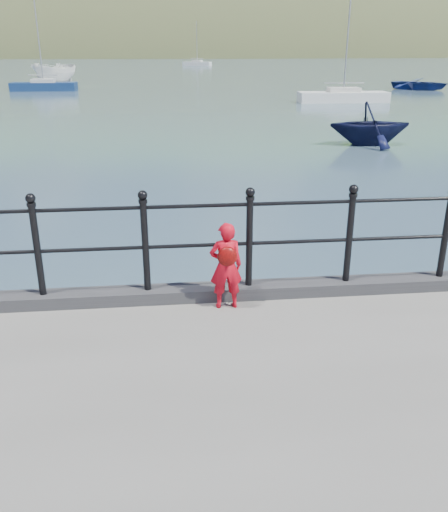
{
  "coord_description": "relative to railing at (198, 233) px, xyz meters",
  "views": [
    {
      "loc": [
        -0.34,
        -6.0,
        3.84
      ],
      "look_at": [
        0.3,
        -0.2,
        1.55
      ],
      "focal_mm": 38.0,
      "sensor_mm": 36.0,
      "label": 1
    }
  ],
  "objects": [
    {
      "name": "launch_navy",
      "position": [
        7.9,
        15.52,
        -0.97
      ],
      "size": [
        3.28,
        2.85,
        1.71
      ],
      "primitive_type": "imported",
      "rotation": [
        0.0,
        0.0,
        1.56
      ],
      "color": "black",
      "rests_on": "ground"
    },
    {
      "name": "sailboat_deep",
      "position": [
        6.28,
        100.64,
        -1.48
      ],
      "size": [
        5.42,
        3.67,
        7.9
      ],
      "rotation": [
        0.0,
        0.0,
        -0.44
      ],
      "color": "silver",
      "rests_on": "ground"
    },
    {
      "name": "sailboat_near",
      "position": [
        12.26,
        32.42,
        -1.48
      ],
      "size": [
        6.29,
        1.92,
        8.58
      ],
      "rotation": [
        0.0,
        0.0,
        -0.03
      ],
      "color": "silver",
      "rests_on": "ground"
    },
    {
      "name": "launch_white",
      "position": [
        -10.32,
        49.18,
        -0.72
      ],
      "size": [
        4.57,
        6.09,
        2.22
      ],
      "primitive_type": "imported",
      "rotation": [
        0.0,
        0.0,
        -0.48
      ],
      "color": "white",
      "rests_on": "ground"
    },
    {
      "name": "kerb",
      "position": [
        -0.0,
        -0.0,
        -0.75
      ],
      "size": [
        60.0,
        0.3,
        0.15
      ],
      "primitive_type": "cube",
      "color": "#28282B",
      "rests_on": "quay"
    },
    {
      "name": "sailboat_port",
      "position": [
        -10.61,
        44.93,
        -1.48
      ],
      "size": [
        5.58,
        1.96,
        8.08
      ],
      "rotation": [
        0.0,
        0.0,
        -0.04
      ],
      "color": "navy",
      "rests_on": "ground"
    },
    {
      "name": "child",
      "position": [
        0.3,
        -0.26,
        -0.31
      ],
      "size": [
        0.38,
        0.31,
        1.02
      ],
      "rotation": [
        0.0,
        0.0,
        3.18
      ],
      "color": "red",
      "rests_on": "quay"
    },
    {
      "name": "ground",
      "position": [
        -0.0,
        0.15,
        -1.82
      ],
      "size": [
        600.0,
        600.0,
        0.0
      ],
      "primitive_type": "plane",
      "color": "#2D4251",
      "rests_on": "ground"
    },
    {
      "name": "far_shore",
      "position": [
        38.34,
        239.56,
        -24.39
      ],
      "size": [
        830.0,
        200.0,
        156.0
      ],
      "color": "#333A21",
      "rests_on": "ground"
    },
    {
      "name": "launch_blue",
      "position": [
        22.56,
        42.58,
        -1.32
      ],
      "size": [
        5.9,
        5.81,
        1.0
      ],
      "primitive_type": "imported",
      "rotation": [
        0.0,
        0.0,
        0.83
      ],
      "color": "navy",
      "rests_on": "ground"
    },
    {
      "name": "railing",
      "position": [
        0.0,
        0.0,
        0.0
      ],
      "size": [
        18.11,
        0.11,
        1.2
      ],
      "color": "black",
      "rests_on": "kerb"
    }
  ]
}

